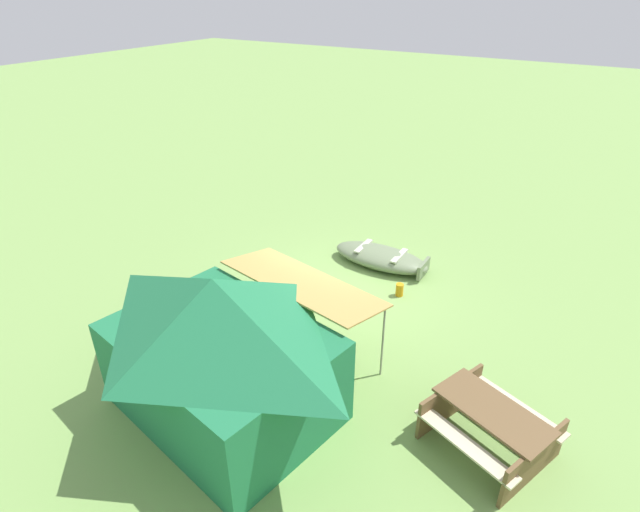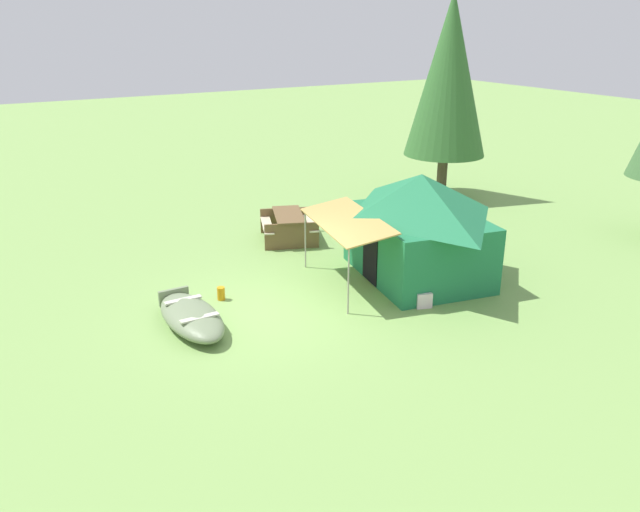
{
  "view_description": "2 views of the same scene",
  "coord_description": "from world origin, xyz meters",
  "px_view_note": "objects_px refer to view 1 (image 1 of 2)",
  "views": [
    {
      "loc": [
        -4.49,
        8.23,
        6.21
      ],
      "look_at": [
        0.29,
        0.49,
        1.19
      ],
      "focal_mm": 28.37,
      "sensor_mm": 36.0,
      "label": 1
    },
    {
      "loc": [
        11.04,
        -5.2,
        5.82
      ],
      "look_at": [
        0.29,
        1.02,
        1.13
      ],
      "focal_mm": 35.62,
      "sensor_mm": 36.0,
      "label": 2
    }
  ],
  "objects_px": {
    "picnic_table": "(490,423)",
    "fuel_can": "(400,290)",
    "canvas_cabin_tent": "(221,345)",
    "beached_rowboat": "(381,257)",
    "cooler_box": "(205,342)"
  },
  "relations": [
    {
      "from": "picnic_table",
      "to": "fuel_can",
      "type": "relative_size",
      "value": 7.08
    },
    {
      "from": "picnic_table",
      "to": "fuel_can",
      "type": "height_order",
      "value": "picnic_table"
    },
    {
      "from": "canvas_cabin_tent",
      "to": "fuel_can",
      "type": "relative_size",
      "value": 14.58
    },
    {
      "from": "canvas_cabin_tent",
      "to": "fuel_can",
      "type": "bearing_deg",
      "value": -102.82
    },
    {
      "from": "canvas_cabin_tent",
      "to": "cooler_box",
      "type": "height_order",
      "value": "canvas_cabin_tent"
    },
    {
      "from": "beached_rowboat",
      "to": "canvas_cabin_tent",
      "type": "relative_size",
      "value": 0.56
    },
    {
      "from": "beached_rowboat",
      "to": "fuel_can",
      "type": "bearing_deg",
      "value": 133.08
    },
    {
      "from": "beached_rowboat",
      "to": "picnic_table",
      "type": "distance_m",
      "value": 5.57
    },
    {
      "from": "beached_rowboat",
      "to": "fuel_can",
      "type": "xyz_separation_m",
      "value": [
        -0.93,
        1.0,
        -0.09
      ]
    },
    {
      "from": "picnic_table",
      "to": "fuel_can",
      "type": "xyz_separation_m",
      "value": [
        2.8,
        -3.13,
        -0.33
      ]
    },
    {
      "from": "cooler_box",
      "to": "canvas_cabin_tent",
      "type": "bearing_deg",
      "value": 145.61
    },
    {
      "from": "canvas_cabin_tent",
      "to": "picnic_table",
      "type": "distance_m",
      "value": 4.18
    },
    {
      "from": "canvas_cabin_tent",
      "to": "fuel_can",
      "type": "xyz_separation_m",
      "value": [
        -1.04,
        -4.57,
        -1.14
      ]
    },
    {
      "from": "canvas_cabin_tent",
      "to": "cooler_box",
      "type": "relative_size",
      "value": 8.55
    },
    {
      "from": "beached_rowboat",
      "to": "picnic_table",
      "type": "relative_size",
      "value": 1.16
    }
  ]
}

